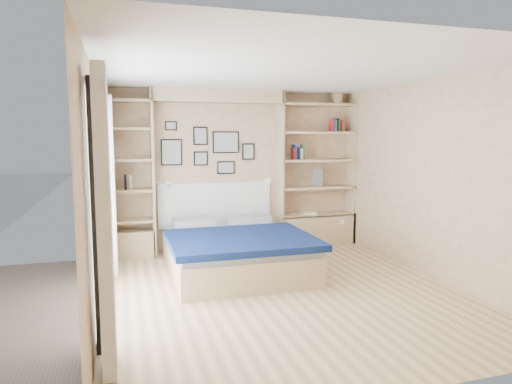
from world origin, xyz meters
name	(u,v)px	position (x,y,z in m)	size (l,w,h in m)	color
ground	(282,291)	(0.00, 0.00, 0.00)	(4.50, 4.50, 0.00)	#E0BE82
room_shell	(221,187)	(-0.39, 1.52, 1.08)	(4.50, 4.50, 4.50)	#DEB785
bed	(234,249)	(-0.33, 1.00, 0.28)	(1.81, 2.37, 1.07)	tan
photo_gallery	(207,148)	(-0.45, 2.22, 1.60)	(1.48, 0.02, 0.82)	black
reading_lamps	(220,182)	(-0.30, 2.00, 1.10)	(1.92, 0.12, 0.15)	silver
shelf_decor	(303,143)	(1.09, 2.07, 1.69)	(3.50, 0.23, 2.03)	#A51E1E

